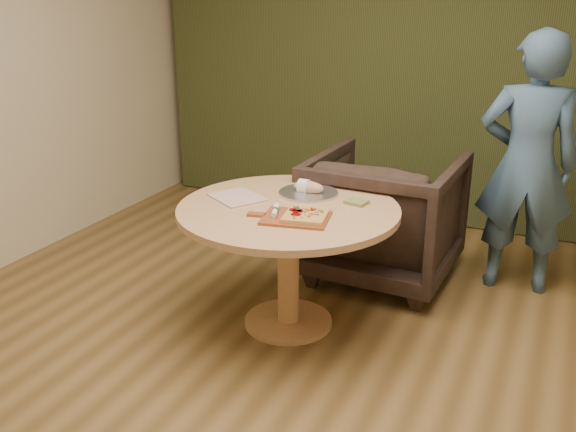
# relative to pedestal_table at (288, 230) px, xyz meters

# --- Properties ---
(room_shell) EXTENTS (5.04, 6.04, 2.84)m
(room_shell) POSITION_rel_pedestal_table_xyz_m (0.28, -0.75, 0.79)
(room_shell) COLOR brown
(room_shell) RESTS_ON ground
(curtain) EXTENTS (4.80, 0.14, 2.78)m
(curtain) POSITION_rel_pedestal_table_xyz_m (0.28, 2.15, 0.79)
(curtain) COLOR #2D3417
(curtain) RESTS_ON ground
(pedestal_table) EXTENTS (1.27, 1.27, 0.75)m
(pedestal_table) POSITION_rel_pedestal_table_xyz_m (0.00, 0.00, 0.00)
(pedestal_table) COLOR tan
(pedestal_table) RESTS_ON ground
(pizza_paddle) EXTENTS (0.47, 0.34, 0.01)m
(pizza_paddle) POSITION_rel_pedestal_table_xyz_m (0.11, -0.17, 0.15)
(pizza_paddle) COLOR #974726
(pizza_paddle) RESTS_ON pedestal_table
(flatbread_pizza) EXTENTS (0.26, 0.26, 0.04)m
(flatbread_pizza) POSITION_rel_pedestal_table_xyz_m (0.17, -0.17, 0.17)
(flatbread_pizza) COLOR tan
(flatbread_pizza) RESTS_ON pizza_paddle
(cutlery_roll) EXTENTS (0.09, 0.19, 0.03)m
(cutlery_roll) POSITION_rel_pedestal_table_xyz_m (-0.00, -0.16, 0.17)
(cutlery_roll) COLOR silver
(cutlery_roll) RESTS_ON pizza_paddle
(newspaper) EXTENTS (0.39, 0.37, 0.01)m
(newspaper) POSITION_rel_pedestal_table_xyz_m (-0.34, 0.01, 0.15)
(newspaper) COLOR white
(newspaper) RESTS_ON pedestal_table
(serving_tray) EXTENTS (0.36, 0.36, 0.02)m
(serving_tray) POSITION_rel_pedestal_table_xyz_m (0.01, 0.26, 0.15)
(serving_tray) COLOR silver
(serving_tray) RESTS_ON pedestal_table
(bread_roll) EXTENTS (0.19, 0.09, 0.09)m
(bread_roll) POSITION_rel_pedestal_table_xyz_m (0.01, 0.26, 0.18)
(bread_roll) COLOR tan
(bread_roll) RESTS_ON serving_tray
(green_packet) EXTENTS (0.14, 0.12, 0.02)m
(green_packet) POSITION_rel_pedestal_table_xyz_m (0.34, 0.21, 0.15)
(green_packet) COLOR #5D6B30
(green_packet) RESTS_ON pedestal_table
(armchair) EXTENTS (0.98, 0.92, 0.97)m
(armchair) POSITION_rel_pedestal_table_xyz_m (0.31, 0.89, -0.13)
(armchair) COLOR black
(armchair) RESTS_ON ground
(person_standing) EXTENTS (0.67, 0.50, 1.70)m
(person_standing) POSITION_rel_pedestal_table_xyz_m (1.17, 1.11, 0.24)
(person_standing) COLOR #3D5E7C
(person_standing) RESTS_ON ground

